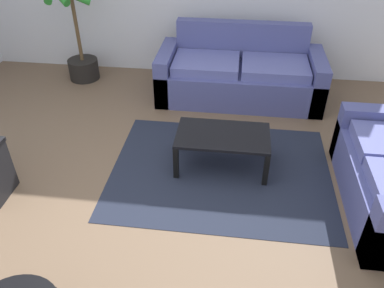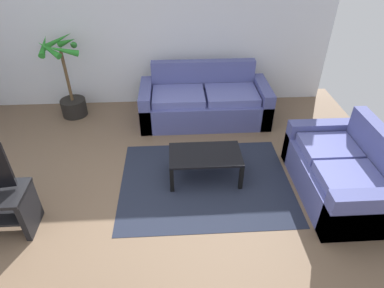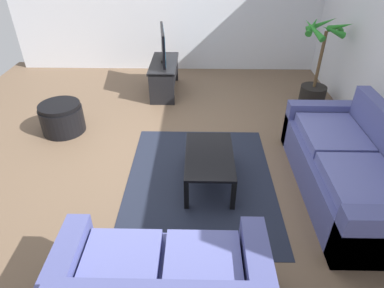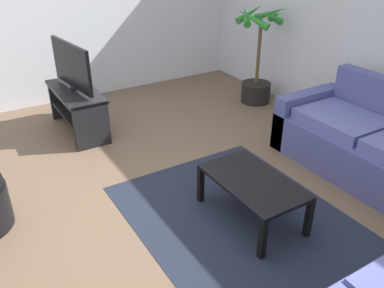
# 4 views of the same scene
# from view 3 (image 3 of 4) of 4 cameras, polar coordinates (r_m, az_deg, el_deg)

# --- Properties ---
(ground_plane) EXTENTS (6.60, 6.60, 0.00)m
(ground_plane) POSITION_cam_3_polar(r_m,az_deg,el_deg) (4.44, -7.30, -0.86)
(ground_plane) COLOR brown
(couch_main) EXTENTS (2.09, 0.90, 0.90)m
(couch_main) POSITION_cam_3_polar(r_m,az_deg,el_deg) (3.94, 25.66, -3.98)
(couch_main) COLOR #4C518C
(couch_main) RESTS_ON ground
(tv_stand) EXTENTS (1.10, 0.45, 0.54)m
(tv_stand) POSITION_cam_3_polar(r_m,az_deg,el_deg) (5.89, -4.83, 12.21)
(tv_stand) COLOR black
(tv_stand) RESTS_ON ground
(tv) EXTENTS (0.94, 0.16, 0.57)m
(tv) POSITION_cam_3_polar(r_m,az_deg,el_deg) (5.73, -5.04, 16.77)
(tv) COLOR black
(tv) RESTS_ON tv_stand
(coffee_table) EXTENTS (0.92, 0.53, 0.39)m
(coffee_table) POSITION_cam_3_polar(r_m,az_deg,el_deg) (3.67, 3.02, -2.48)
(coffee_table) COLOR black
(coffee_table) RESTS_ON ground
(area_rug) EXTENTS (2.20, 1.70, 0.01)m
(area_rug) POSITION_cam_3_polar(r_m,az_deg,el_deg) (3.87, 1.38, -6.43)
(area_rug) COLOR #1E2333
(area_rug) RESTS_ON ground
(potted_palm) EXTENTS (0.67, 0.73, 1.36)m
(potted_palm) POSITION_cam_3_polar(r_m,az_deg,el_deg) (5.77, 20.86, 11.45)
(potted_palm) COLOR black
(potted_palm) RESTS_ON ground
(ottoman) EXTENTS (0.60, 0.60, 0.43)m
(ottoman) POSITION_cam_3_polar(r_m,az_deg,el_deg) (5.05, -21.63, 4.24)
(ottoman) COLOR black
(ottoman) RESTS_ON ground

